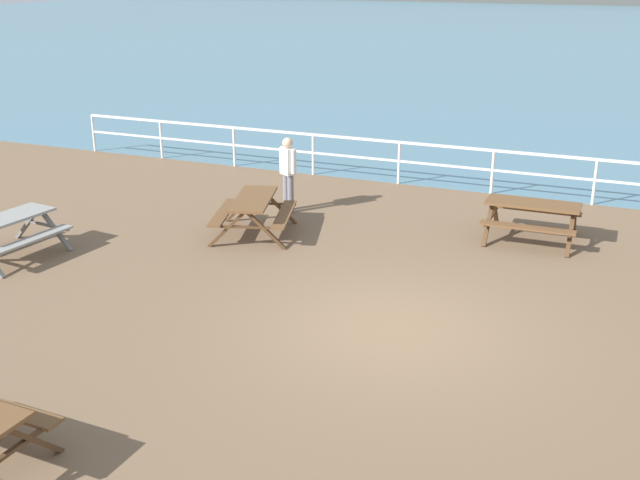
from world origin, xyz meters
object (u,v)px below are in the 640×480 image
object	(u,v)px
picnic_table_near_right	(254,207)
visitor	(288,170)
picnic_table_near_left	(532,212)
picnic_table_far_left	(7,227)

from	to	relation	value
picnic_table_near_right	visitor	bearing A→B (deg)	-16.53
picnic_table_near_left	picnic_table_far_left	world-z (taller)	same
picnic_table_near_left	visitor	distance (m)	5.24
picnic_table_near_left	visitor	xyz separation A→B (m)	(-5.22, -0.14, 0.36)
picnic_table_near_right	picnic_table_far_left	bearing A→B (deg)	111.53
picnic_table_near_right	picnic_table_far_left	size ratio (longest dim) A/B	1.09
picnic_table_near_right	picnic_table_far_left	distance (m)	4.66
visitor	picnic_table_near_left	bearing A→B (deg)	-55.41
picnic_table_near_right	picnic_table_far_left	xyz separation A→B (m)	(-3.67, -2.86, 0.00)
picnic_table_near_left	picnic_table_far_left	distance (m)	10.05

